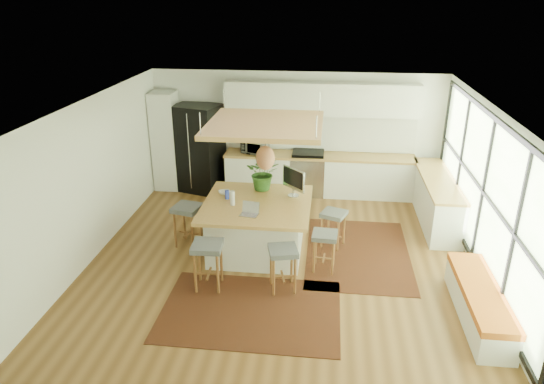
# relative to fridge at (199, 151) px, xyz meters

# --- Properties ---
(floor) EXTENTS (7.00, 7.00, 0.00)m
(floor) POSITION_rel_fridge_xyz_m (2.19, -3.15, -0.93)
(floor) COLOR brown
(floor) RESTS_ON ground
(ceiling) EXTENTS (7.00, 7.00, 0.00)m
(ceiling) POSITION_rel_fridge_xyz_m (2.19, -3.15, 1.78)
(ceiling) COLOR white
(ceiling) RESTS_ON ground
(wall_back) EXTENTS (6.50, 0.00, 6.50)m
(wall_back) POSITION_rel_fridge_xyz_m (2.19, 0.35, 0.42)
(wall_back) COLOR white
(wall_back) RESTS_ON ground
(wall_front) EXTENTS (6.50, 0.00, 6.50)m
(wall_front) POSITION_rel_fridge_xyz_m (2.19, -6.65, 0.42)
(wall_front) COLOR white
(wall_front) RESTS_ON ground
(wall_left) EXTENTS (0.00, 7.00, 7.00)m
(wall_left) POSITION_rel_fridge_xyz_m (-1.06, -3.15, 0.42)
(wall_left) COLOR white
(wall_left) RESTS_ON ground
(wall_right) EXTENTS (0.00, 7.00, 7.00)m
(wall_right) POSITION_rel_fridge_xyz_m (5.44, -3.15, 0.42)
(wall_right) COLOR white
(wall_right) RESTS_ON ground
(window_wall) EXTENTS (0.10, 6.20, 2.60)m
(window_wall) POSITION_rel_fridge_xyz_m (5.41, -3.15, 0.47)
(window_wall) COLOR black
(window_wall) RESTS_ON wall_right
(pantry) EXTENTS (0.55, 0.60, 2.25)m
(pantry) POSITION_rel_fridge_xyz_m (-0.76, 0.03, 0.20)
(pantry) COLOR white
(pantry) RESTS_ON floor
(back_counter_base) EXTENTS (4.20, 0.60, 0.88)m
(back_counter_base) POSITION_rel_fridge_xyz_m (2.74, 0.03, -0.49)
(back_counter_base) COLOR white
(back_counter_base) RESTS_ON floor
(back_counter_top) EXTENTS (4.24, 0.64, 0.05)m
(back_counter_top) POSITION_rel_fridge_xyz_m (2.74, 0.03, -0.03)
(back_counter_top) COLOR #AE803E
(back_counter_top) RESTS_ON back_counter_base
(backsplash) EXTENTS (4.20, 0.02, 0.80)m
(backsplash) POSITION_rel_fridge_xyz_m (2.74, 0.33, 0.43)
(backsplash) COLOR white
(backsplash) RESTS_ON wall_back
(upper_cabinets) EXTENTS (4.20, 0.34, 0.70)m
(upper_cabinets) POSITION_rel_fridge_xyz_m (2.74, 0.17, 1.22)
(upper_cabinets) COLOR white
(upper_cabinets) RESTS_ON wall_back
(range) EXTENTS (0.76, 0.62, 1.00)m
(range) POSITION_rel_fridge_xyz_m (2.49, 0.03, -0.43)
(range) COLOR #A5A5AA
(range) RESTS_ON floor
(right_counter_base) EXTENTS (0.60, 2.50, 0.88)m
(right_counter_base) POSITION_rel_fridge_xyz_m (5.12, -1.15, -0.49)
(right_counter_base) COLOR white
(right_counter_base) RESTS_ON floor
(right_counter_top) EXTENTS (0.64, 2.54, 0.05)m
(right_counter_top) POSITION_rel_fridge_xyz_m (5.12, -1.15, -0.03)
(right_counter_top) COLOR #AE803E
(right_counter_top) RESTS_ON right_counter_base
(window_bench) EXTENTS (0.52, 2.00, 0.50)m
(window_bench) POSITION_rel_fridge_xyz_m (5.14, -4.35, -0.68)
(window_bench) COLOR white
(window_bench) RESTS_ON floor
(ceiling_panel) EXTENTS (1.86, 1.86, 0.80)m
(ceiling_panel) POSITION_rel_fridge_xyz_m (1.89, -2.75, 1.12)
(ceiling_panel) COLOR #AE803E
(ceiling_panel) RESTS_ON ceiling
(rug_near) EXTENTS (2.60, 1.80, 0.01)m
(rug_near) POSITION_rel_fridge_xyz_m (1.89, -4.56, -0.92)
(rug_near) COLOR black
(rug_near) RESTS_ON floor
(rug_right) EXTENTS (1.80, 2.60, 0.01)m
(rug_right) POSITION_rel_fridge_xyz_m (3.52, -2.66, -0.92)
(rug_right) COLOR black
(rug_right) RESTS_ON floor
(fridge) EXTENTS (1.17, 1.03, 1.99)m
(fridge) POSITION_rel_fridge_xyz_m (0.00, 0.00, 0.00)
(fridge) COLOR black
(fridge) RESTS_ON floor
(island) EXTENTS (1.85, 1.85, 0.93)m
(island) POSITION_rel_fridge_xyz_m (1.74, -2.76, -0.46)
(island) COLOR #AE803E
(island) RESTS_ON floor
(stool_near_left) EXTENTS (0.48, 0.48, 0.77)m
(stool_near_left) POSITION_rel_fridge_xyz_m (1.15, -4.02, -0.57)
(stool_near_left) COLOR #4A4E52
(stool_near_left) RESTS_ON floor
(stool_near_right) EXTENTS (0.52, 0.52, 0.72)m
(stool_near_right) POSITION_rel_fridge_xyz_m (2.31, -3.94, -0.57)
(stool_near_right) COLOR #4A4E52
(stool_near_right) RESTS_ON floor
(stool_right_front) EXTENTS (0.43, 0.43, 0.68)m
(stool_right_front) POSITION_rel_fridge_xyz_m (2.93, -3.28, -0.57)
(stool_right_front) COLOR #4A4E52
(stool_right_front) RESTS_ON floor
(stool_right_back) EXTENTS (0.52, 0.52, 0.68)m
(stool_right_back) POSITION_rel_fridge_xyz_m (3.07, -2.44, -0.57)
(stool_right_back) COLOR #4A4E52
(stool_right_back) RESTS_ON floor
(stool_left_side) EXTENTS (0.55, 0.55, 0.78)m
(stool_left_side) POSITION_rel_fridge_xyz_m (0.46, -2.69, -0.57)
(stool_left_side) COLOR #4A4E52
(stool_left_side) RESTS_ON floor
(laptop) EXTENTS (0.33, 0.35, 0.22)m
(laptop) POSITION_rel_fridge_xyz_m (1.68, -3.27, 0.12)
(laptop) COLOR #A5A5AA
(laptop) RESTS_ON island
(monitor) EXTENTS (0.54, 0.55, 0.53)m
(monitor) POSITION_rel_fridge_xyz_m (2.34, -2.38, 0.26)
(monitor) COLOR #A5A5AA
(monitor) RESTS_ON island
(microwave) EXTENTS (0.62, 0.46, 0.37)m
(microwave) POSITION_rel_fridge_xyz_m (1.29, 0.01, 0.19)
(microwave) COLOR #A5A5AA
(microwave) RESTS_ON back_counter_top
(island_plant) EXTENTS (0.63, 0.69, 0.51)m
(island_plant) POSITION_rel_fridge_xyz_m (1.77, -2.13, 0.26)
(island_plant) COLOR #1E4C19
(island_plant) RESTS_ON island
(island_bowl) EXTENTS (0.27, 0.27, 0.05)m
(island_bowl) POSITION_rel_fridge_xyz_m (1.09, -2.42, 0.03)
(island_bowl) COLOR beige
(island_bowl) RESTS_ON island
(island_bottle_0) EXTENTS (0.07, 0.07, 0.19)m
(island_bottle_0) POSITION_rel_fridge_xyz_m (1.19, -2.66, 0.10)
(island_bottle_0) COLOR #2F42BF
(island_bottle_0) RESTS_ON island
(island_bottle_1) EXTENTS (0.07, 0.07, 0.19)m
(island_bottle_1) POSITION_rel_fridge_xyz_m (1.34, -2.91, 0.10)
(island_bottle_1) COLOR silver
(island_bottle_1) RESTS_ON island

